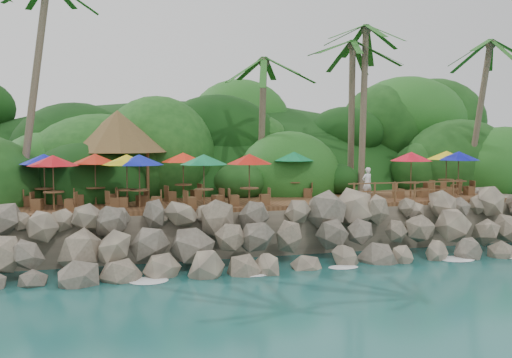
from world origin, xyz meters
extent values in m
plane|color=#19514F|center=(0.00, 0.00, 0.00)|extent=(140.00, 140.00, 0.00)
cube|color=gray|center=(0.00, 16.00, 1.05)|extent=(32.00, 25.20, 2.10)
ellipsoid|color=#143811|center=(0.00, 23.50, 0.00)|extent=(44.80, 28.00, 15.40)
cube|color=brown|center=(0.00, 6.00, 2.20)|extent=(26.00, 5.00, 0.20)
ellipsoid|color=white|center=(-9.00, 0.30, 0.03)|extent=(1.20, 0.80, 0.06)
ellipsoid|color=white|center=(-6.00, 0.30, 0.03)|extent=(1.20, 0.80, 0.06)
ellipsoid|color=white|center=(-3.00, 0.30, 0.03)|extent=(1.20, 0.80, 0.06)
ellipsoid|color=white|center=(0.00, 0.30, 0.03)|extent=(1.20, 0.80, 0.06)
ellipsoid|color=white|center=(3.00, 0.30, 0.03)|extent=(1.20, 0.80, 0.06)
ellipsoid|color=white|center=(6.00, 0.30, 0.03)|extent=(1.20, 0.80, 0.06)
ellipsoid|color=white|center=(9.00, 0.30, 0.03)|extent=(1.20, 0.80, 0.06)
cylinder|color=brown|center=(-10.50, 8.60, 7.85)|extent=(1.87, 2.46, 10.92)
cylinder|color=brown|center=(1.36, 9.48, 6.05)|extent=(0.57, 0.84, 7.51)
ellipsoid|color=#23601E|center=(1.36, 9.48, 9.80)|extent=(6.00, 6.00, 2.40)
cylinder|color=brown|center=(6.59, 9.02, 6.59)|extent=(0.44, 0.56, 8.59)
ellipsoid|color=#23601E|center=(6.59, 9.02, 10.89)|extent=(6.00, 6.00, 2.40)
cylinder|color=brown|center=(7.00, 8.32, 7.09)|extent=(1.36, 1.85, 9.50)
ellipsoid|color=#23601E|center=(7.00, 8.32, 11.87)|extent=(6.00, 6.00, 2.40)
cylinder|color=brown|center=(14.71, 8.41, 6.74)|extent=(1.13, 1.45, 8.86)
ellipsoid|color=#23601E|center=(14.71, 8.41, 11.19)|extent=(6.00, 6.00, 2.40)
cylinder|color=brown|center=(-7.92, 8.25, 3.50)|extent=(0.16, 0.16, 2.40)
cylinder|color=brown|center=(-5.12, 8.25, 3.50)|extent=(0.16, 0.16, 2.40)
cylinder|color=brown|center=(-7.92, 11.05, 3.50)|extent=(0.16, 0.16, 2.40)
cylinder|color=brown|center=(-5.12, 11.05, 3.50)|extent=(0.16, 0.16, 2.40)
cone|color=brown|center=(-6.52, 9.65, 5.80)|extent=(5.29, 5.29, 2.20)
cylinder|color=brown|center=(-6.37, 5.15, 2.69)|extent=(0.08, 0.08, 0.78)
cylinder|color=brown|center=(-6.37, 5.15, 3.10)|extent=(0.89, 0.89, 0.05)
cylinder|color=brown|center=(-6.37, 5.15, 3.47)|extent=(0.05, 0.05, 2.33)
cone|color=yellow|center=(-6.37, 5.15, 4.47)|extent=(2.23, 2.23, 0.48)
cube|color=brown|center=(-7.06, 4.87, 2.54)|extent=(0.58, 0.58, 0.49)
cube|color=brown|center=(-5.69, 5.43, 2.54)|extent=(0.58, 0.58, 0.49)
cylinder|color=brown|center=(-2.96, 4.40, 2.69)|extent=(0.08, 0.08, 0.78)
cylinder|color=brown|center=(-2.96, 4.40, 3.10)|extent=(0.89, 0.89, 0.05)
cylinder|color=brown|center=(-2.96, 4.40, 3.47)|extent=(0.05, 0.05, 2.33)
cone|color=#0C733F|center=(-2.96, 4.40, 4.47)|extent=(2.23, 2.23, 0.48)
cube|color=brown|center=(-3.66, 4.15, 2.54)|extent=(0.57, 0.57, 0.49)
cube|color=brown|center=(-2.26, 4.65, 2.54)|extent=(0.57, 0.57, 0.49)
cylinder|color=brown|center=(8.27, 5.24, 2.69)|extent=(0.08, 0.08, 0.78)
cylinder|color=brown|center=(8.27, 5.24, 3.10)|extent=(0.89, 0.89, 0.05)
cylinder|color=brown|center=(8.27, 5.24, 3.47)|extent=(0.05, 0.05, 2.33)
cone|color=red|center=(8.27, 5.24, 4.47)|extent=(2.23, 2.23, 0.48)
cube|color=brown|center=(7.53, 5.19, 2.54)|extent=(0.48, 0.48, 0.49)
cube|color=brown|center=(9.01, 5.30, 2.54)|extent=(0.48, 0.48, 0.49)
cylinder|color=brown|center=(11.29, 6.58, 2.69)|extent=(0.08, 0.08, 0.78)
cylinder|color=brown|center=(11.29, 6.58, 3.10)|extent=(0.89, 0.89, 0.05)
cylinder|color=brown|center=(11.29, 6.58, 3.47)|extent=(0.05, 0.05, 2.33)
cone|color=yellow|center=(11.29, 6.58, 4.47)|extent=(2.23, 2.23, 0.48)
cube|color=brown|center=(10.56, 6.49, 2.54)|extent=(0.50, 0.50, 0.49)
cube|color=brown|center=(12.03, 6.68, 2.54)|extent=(0.50, 0.50, 0.49)
cylinder|color=brown|center=(-5.84, 4.86, 2.69)|extent=(0.08, 0.08, 0.78)
cylinder|color=brown|center=(-5.84, 4.86, 3.10)|extent=(0.89, 0.89, 0.05)
cylinder|color=brown|center=(-5.84, 4.86, 3.47)|extent=(0.05, 0.05, 2.33)
cone|color=#0C19A7|center=(-5.84, 4.86, 4.47)|extent=(2.23, 2.23, 0.48)
cube|color=brown|center=(-6.57, 4.98, 2.54)|extent=(0.51, 0.51, 0.49)
cube|color=brown|center=(-5.11, 4.74, 2.54)|extent=(0.51, 0.51, 0.49)
cylinder|color=brown|center=(11.35, 5.54, 2.69)|extent=(0.08, 0.08, 0.78)
cylinder|color=brown|center=(11.35, 5.54, 3.10)|extent=(0.89, 0.89, 0.05)
cylinder|color=brown|center=(11.35, 5.54, 3.47)|extent=(0.05, 0.05, 2.33)
cone|color=#0C109F|center=(11.35, 5.54, 4.47)|extent=(2.23, 2.23, 0.48)
cube|color=brown|center=(10.61, 5.48, 2.54)|extent=(0.48, 0.48, 0.49)
cube|color=brown|center=(12.09, 5.59, 2.54)|extent=(0.48, 0.48, 0.49)
cylinder|color=brown|center=(-3.45, 7.29, 2.69)|extent=(0.08, 0.08, 0.78)
cylinder|color=brown|center=(-3.45, 7.29, 3.10)|extent=(0.89, 0.89, 0.05)
cylinder|color=brown|center=(-3.45, 7.29, 3.47)|extent=(0.05, 0.05, 2.33)
cone|color=red|center=(-3.45, 7.29, 4.47)|extent=(2.23, 2.23, 0.48)
cube|color=brown|center=(-4.14, 7.03, 2.54)|extent=(0.57, 0.57, 0.49)
cube|color=brown|center=(-2.75, 7.55, 2.54)|extent=(0.57, 0.57, 0.49)
cylinder|color=brown|center=(-7.74, 6.70, 2.69)|extent=(0.08, 0.08, 0.78)
cylinder|color=brown|center=(-7.74, 6.70, 3.10)|extent=(0.89, 0.89, 0.05)
cylinder|color=brown|center=(-7.74, 6.70, 3.47)|extent=(0.05, 0.05, 2.33)
cone|color=red|center=(-7.74, 6.70, 4.47)|extent=(2.23, 2.23, 0.48)
cube|color=brown|center=(-8.47, 6.84, 2.54)|extent=(0.52, 0.52, 0.49)
cube|color=brown|center=(-7.01, 6.55, 2.54)|extent=(0.52, 0.52, 0.49)
cylinder|color=brown|center=(-0.79, 4.40, 2.69)|extent=(0.08, 0.08, 0.78)
cylinder|color=brown|center=(-0.79, 4.40, 3.10)|extent=(0.89, 0.89, 0.05)
cylinder|color=brown|center=(-0.79, 4.40, 3.47)|extent=(0.05, 0.05, 2.33)
cone|color=red|center=(-0.79, 4.40, 4.47)|extent=(2.23, 2.23, 0.48)
cube|color=brown|center=(-1.53, 4.44, 2.54)|extent=(0.47, 0.47, 0.49)
cube|color=brown|center=(-0.05, 4.36, 2.54)|extent=(0.47, 0.47, 0.49)
cylinder|color=brown|center=(-10.04, 6.91, 2.69)|extent=(0.08, 0.08, 0.78)
cylinder|color=brown|center=(-10.04, 6.91, 3.10)|extent=(0.89, 0.89, 0.05)
cylinder|color=brown|center=(-10.04, 6.91, 3.47)|extent=(0.05, 0.05, 2.33)
cone|color=#0C13A4|center=(-10.04, 6.91, 4.47)|extent=(2.23, 2.23, 0.48)
cube|color=brown|center=(-10.76, 6.74, 2.54)|extent=(0.54, 0.54, 0.49)
cube|color=brown|center=(-9.31, 7.07, 2.54)|extent=(0.54, 0.54, 0.49)
cylinder|color=brown|center=(2.46, 7.25, 2.69)|extent=(0.08, 0.08, 0.78)
cylinder|color=brown|center=(2.46, 7.25, 3.10)|extent=(0.89, 0.89, 0.05)
cylinder|color=brown|center=(2.46, 7.25, 3.47)|extent=(0.05, 0.05, 2.33)
cone|color=#0C6E3B|center=(2.46, 7.25, 4.47)|extent=(2.23, 2.23, 0.48)
cube|color=brown|center=(1.78, 7.54, 2.54)|extent=(0.58, 0.58, 0.49)
cube|color=brown|center=(3.15, 6.96, 2.54)|extent=(0.58, 0.58, 0.49)
cylinder|color=brown|center=(-9.55, 5.01, 2.69)|extent=(0.08, 0.08, 0.78)
cylinder|color=brown|center=(-9.55, 5.01, 3.10)|extent=(0.89, 0.89, 0.05)
cylinder|color=brown|center=(-9.55, 5.01, 3.47)|extent=(0.05, 0.05, 2.33)
cone|color=red|center=(-9.55, 5.01, 4.47)|extent=(2.23, 2.23, 0.48)
cube|color=brown|center=(-10.26, 5.23, 2.54)|extent=(0.56, 0.56, 0.49)
cube|color=brown|center=(-8.84, 4.78, 2.54)|extent=(0.56, 0.56, 0.49)
cylinder|color=brown|center=(4.25, 3.65, 2.80)|extent=(0.10, 0.10, 1.00)
cylinder|color=brown|center=(5.35, 3.65, 2.80)|extent=(0.10, 0.10, 1.00)
cylinder|color=brown|center=(6.45, 3.65, 2.80)|extent=(0.10, 0.10, 1.00)
cylinder|color=brown|center=(7.55, 3.65, 2.80)|extent=(0.10, 0.10, 1.00)
cylinder|color=brown|center=(8.65, 3.65, 2.80)|extent=(0.10, 0.10, 1.00)
cylinder|color=brown|center=(9.75, 3.65, 2.80)|extent=(0.10, 0.10, 1.00)
cube|color=brown|center=(7.00, 3.65, 3.25)|extent=(6.10, 0.06, 0.06)
cube|color=brown|center=(7.00, 3.65, 2.85)|extent=(6.10, 0.06, 0.06)
imported|color=white|center=(5.81, 5.39, 3.11)|extent=(0.66, 0.51, 1.63)
camera|label=1|loc=(-8.24, -22.46, 5.56)|focal=41.78mm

